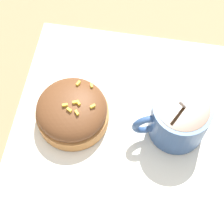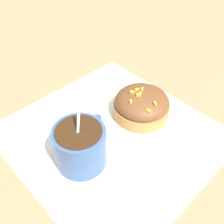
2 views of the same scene
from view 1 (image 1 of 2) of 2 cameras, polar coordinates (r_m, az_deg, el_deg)
The scene contains 4 objects.
ground_plane at distance 0.54m, azimuth 1.92°, elevation -2.32°, with size 3.00×3.00×0.00m, color #93704C.
paper_napkin at distance 0.54m, azimuth 1.92°, elevation -2.26°, with size 0.32×0.33×0.00m.
coffee_cup at distance 0.51m, azimuth 10.11°, elevation -0.91°, with size 0.10×0.08×0.10m.
frosted_pastry at distance 0.53m, azimuth -6.05°, elevation 0.33°, with size 0.10×0.10×0.05m.
Camera 1 is at (-0.02, 0.22, 0.49)m, focal length 60.00 mm.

